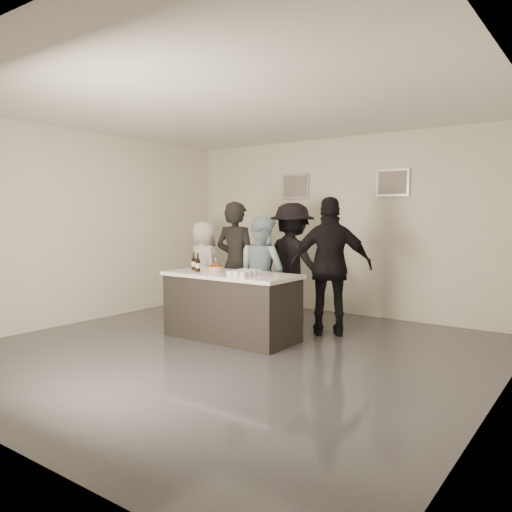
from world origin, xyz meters
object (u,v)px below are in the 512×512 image
person_main_blue (262,272)px  person_guest_back (292,262)px  bar_counter (231,306)px  beer_bottle_b (198,262)px  beer_bottle_a (194,261)px  cake (215,270)px  person_guest_left (203,265)px  person_guest_right (331,266)px  person_main_black (236,264)px

person_main_blue → person_guest_back: person_guest_back is taller
bar_counter → beer_bottle_b: 0.77m
bar_counter → beer_bottle_a: beer_bottle_a is taller
cake → person_guest_left: person_guest_left is taller
beer_bottle_a → person_guest_right: bearing=30.0°
person_guest_left → person_main_blue: bearing=-176.1°
beer_bottle_a → person_guest_right: person_guest_right is taller
beer_bottle_a → beer_bottle_b: 0.24m
cake → person_main_black: 0.82m
beer_bottle_b → beer_bottle_a: bearing=145.9°
cake → beer_bottle_b: (-0.26, -0.07, 0.09)m
beer_bottle_a → person_guest_back: bearing=63.8°
person_main_blue → person_guest_back: 0.67m
bar_counter → person_main_blue: person_main_blue is taller
person_main_black → person_guest_back: (0.52, 0.78, -0.01)m
bar_counter → person_guest_left: 2.24m
beer_bottle_a → person_main_blue: size_ratio=0.16×
person_guest_back → person_guest_right: bearing=158.1°
bar_counter → cake: bearing=-164.3°
person_guest_right → person_main_black: bearing=-19.9°
cake → person_main_black: size_ratio=0.11×
person_guest_left → person_guest_right: person_guest_right is taller
person_guest_left → person_guest_back: person_guest_back is taller
beer_bottle_a → person_main_black: person_main_black is taller
person_main_black → person_guest_right: (1.48, 0.26, 0.03)m
beer_bottle_b → person_main_black: 0.85m
beer_bottle_a → person_guest_left: (-1.05, 1.38, -0.24)m
bar_counter → person_guest_left: size_ratio=1.18×
person_guest_right → person_guest_back: bearing=-58.5°
person_guest_right → person_guest_left: bearing=-38.3°
beer_bottle_a → person_guest_right: 1.95m
person_main_black → person_guest_back: person_main_black is taller
person_main_black → cake: bearing=102.2°
person_guest_right → person_guest_back: (-0.96, 0.52, -0.03)m
person_main_black → person_guest_back: 0.94m
person_guest_left → beer_bottle_a: bearing=148.9°
cake → beer_bottle_b: beer_bottle_b is taller
cake → person_guest_left: size_ratio=0.13×
beer_bottle_b → person_main_black: person_main_black is taller
cake → beer_bottle_a: (-0.46, 0.06, 0.09)m
cake → person_main_black: person_main_black is taller
beer_bottle_b → person_guest_left: bearing=129.6°
bar_counter → person_guest_right: person_guest_right is taller
bar_counter → beer_bottle_b: size_ratio=7.15×
bar_counter → person_guest_back: (0.05, 1.50, 0.49)m
bar_counter → person_guest_right: bearing=44.2°
beer_bottle_b → person_guest_right: 1.86m
cake → person_guest_right: (1.23, 1.04, 0.03)m
beer_bottle_b → person_main_blue: 1.08m
person_guest_left → bar_counter: bearing=163.1°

